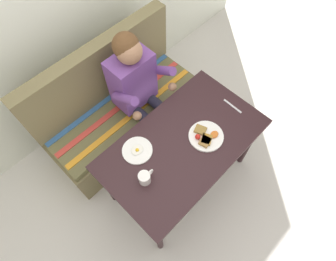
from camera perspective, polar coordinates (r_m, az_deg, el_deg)
ground_plane at (r=2.69m, az=2.32°, el=-9.53°), size 8.00×8.00×0.00m
table at (r=2.09m, az=2.95°, el=-3.48°), size 1.20×0.70×0.73m
couch at (r=2.66m, az=-9.51°, el=3.94°), size 1.44×0.56×1.00m
person at (r=2.28m, az=-5.95°, el=8.81°), size 0.45×0.61×1.21m
plate_breakfast at (r=2.04m, az=7.56°, el=-1.16°), size 0.25×0.25×0.05m
plate_eggs at (r=1.99m, az=-6.19°, el=-4.00°), size 0.21×0.21×0.04m
coffee_mug at (r=1.86m, az=-4.70°, el=-9.43°), size 0.12×0.08×0.09m
fork at (r=2.22m, az=12.85°, el=4.80°), size 0.02×0.17×0.00m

